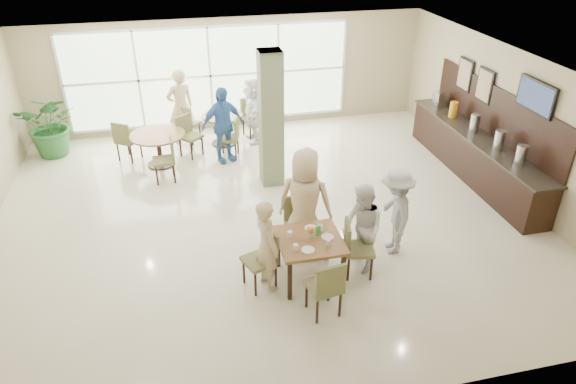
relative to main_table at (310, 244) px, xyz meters
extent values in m
plane|color=beige|center=(-0.34, 2.08, -0.66)|extent=(10.00, 10.00, 0.00)
plane|color=white|center=(-0.34, 2.08, 2.14)|extent=(10.00, 10.00, 0.00)
plane|color=tan|center=(-0.34, 6.58, 0.74)|extent=(10.00, 0.00, 10.00)
plane|color=tan|center=(-0.34, -2.42, 0.74)|extent=(10.00, 0.00, 10.00)
plane|color=tan|center=(4.66, 2.08, 0.74)|extent=(0.00, 9.00, 9.00)
plane|color=silver|center=(-0.84, 6.55, 0.74)|extent=(7.00, 0.00, 7.00)
cube|color=#676D4B|center=(0.06, 3.28, 0.74)|extent=(0.45, 0.45, 2.80)
cube|color=brown|center=(0.00, 0.00, 0.07)|extent=(0.98, 0.98, 0.05)
cube|color=black|center=(-0.41, -0.41, -0.31)|extent=(0.06, 0.06, 0.70)
cube|color=black|center=(0.41, -0.41, -0.31)|extent=(0.06, 0.06, 0.70)
cube|color=black|center=(-0.41, 0.41, -0.31)|extent=(0.06, 0.06, 0.70)
cube|color=black|center=(0.41, 0.41, -0.31)|extent=(0.06, 0.06, 0.70)
cylinder|color=brown|center=(-2.24, 4.65, 0.07)|extent=(1.21, 1.21, 0.04)
cylinder|color=black|center=(-2.24, 4.65, -0.30)|extent=(0.10, 0.10, 0.71)
cylinder|color=black|center=(-2.24, 4.65, -0.64)|extent=(0.60, 0.60, 0.03)
cylinder|color=brown|center=(-0.70, 5.49, 0.07)|extent=(0.99, 0.99, 0.04)
cylinder|color=black|center=(-0.70, 5.49, -0.30)|extent=(0.10, 0.10, 0.71)
cylinder|color=black|center=(-0.70, 5.49, -0.64)|extent=(0.60, 0.60, 0.03)
cylinder|color=white|center=(-0.28, -0.23, 0.14)|extent=(0.08, 0.08, 0.10)
cylinder|color=white|center=(0.23, -0.21, 0.14)|extent=(0.08, 0.08, 0.10)
cylinder|color=white|center=(0.21, 0.17, 0.14)|extent=(0.08, 0.08, 0.10)
cylinder|color=white|center=(-0.29, 0.12, 0.14)|extent=(0.08, 0.08, 0.10)
cylinder|color=white|center=(-0.10, -0.28, 0.10)|extent=(0.20, 0.20, 0.01)
cylinder|color=white|center=(0.09, 0.27, 0.10)|extent=(0.20, 0.20, 0.01)
cylinder|color=white|center=(0.27, -0.02, 0.10)|extent=(0.20, 0.20, 0.01)
cylinder|color=#99B27F|center=(0.00, 0.00, 0.15)|extent=(0.07, 0.07, 0.12)
sphere|color=orange|center=(0.03, 0.00, 0.26)|extent=(0.07, 0.07, 0.07)
sphere|color=orange|center=(-0.02, 0.03, 0.26)|extent=(0.07, 0.07, 0.07)
sphere|color=orange|center=(-0.01, -0.03, 0.26)|extent=(0.07, 0.07, 0.07)
cube|color=green|center=(0.15, 0.10, 0.17)|extent=(0.10, 0.06, 0.15)
cube|color=black|center=(4.34, 2.58, -0.21)|extent=(0.60, 4.60, 0.90)
cube|color=black|center=(4.34, 2.58, 0.26)|extent=(0.64, 4.70, 0.04)
cube|color=black|center=(4.63, 2.58, 0.79)|extent=(0.04, 4.60, 1.00)
cylinder|color=silver|center=(4.34, 1.18, 0.48)|extent=(0.20, 0.20, 0.40)
cylinder|color=silver|center=(4.34, 1.88, 0.48)|extent=(0.20, 0.20, 0.40)
cylinder|color=silver|center=(4.34, 2.78, 0.48)|extent=(0.20, 0.20, 0.40)
cylinder|color=orange|center=(4.34, 3.68, 0.46)|extent=(0.18, 0.18, 0.36)
cube|color=silver|center=(4.34, 4.38, 0.46)|extent=(0.18, 0.30, 0.36)
cube|color=black|center=(4.60, 1.48, 1.49)|extent=(0.06, 1.00, 0.58)
cube|color=#7F99CC|center=(4.57, 1.48, 1.49)|extent=(0.01, 0.92, 0.50)
cube|color=black|center=(4.61, 3.08, 1.19)|extent=(0.04, 0.55, 0.70)
cube|color=brown|center=(4.58, 3.08, 1.19)|extent=(0.01, 0.47, 0.62)
cube|color=black|center=(4.61, 3.88, 1.19)|extent=(0.04, 0.55, 0.70)
cube|color=brown|center=(4.58, 3.88, 1.19)|extent=(0.01, 0.47, 0.62)
imported|color=#29672D|center=(-4.61, 5.75, 0.09)|extent=(1.56, 1.56, 1.50)
imported|color=#CCB188|center=(-0.67, -0.02, 0.09)|extent=(0.49, 0.63, 1.51)
imported|color=#CCB188|center=(0.11, 0.77, 0.28)|extent=(1.04, 0.84, 1.88)
imported|color=white|center=(0.87, 0.09, 0.09)|extent=(0.69, 0.82, 1.50)
imported|color=#9A9A9D|center=(1.57, 0.43, 0.11)|extent=(0.73, 1.07, 1.53)
imported|color=#3D72B9|center=(-0.80, 4.54, 0.21)|extent=(1.16, 0.92, 1.75)
imported|color=white|center=(0.04, 5.50, 0.14)|extent=(0.66, 1.49, 1.59)
imported|color=#CCB188|center=(-1.66, 5.79, 0.26)|extent=(0.78, 0.64, 1.84)
camera|label=1|loc=(-1.76, -6.18, 4.57)|focal=32.00mm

